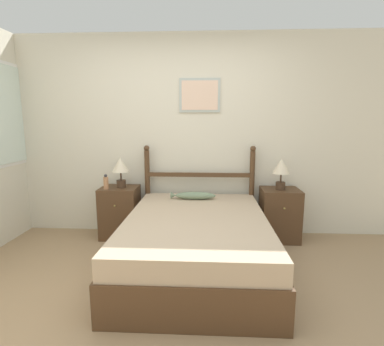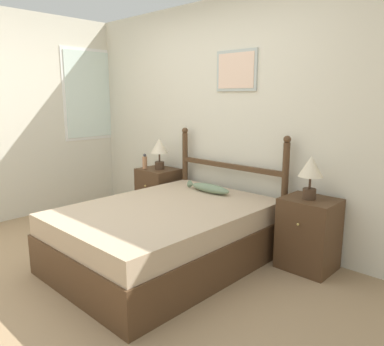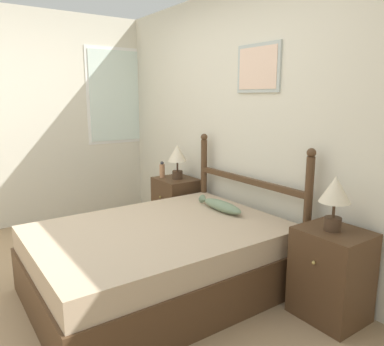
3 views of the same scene
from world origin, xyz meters
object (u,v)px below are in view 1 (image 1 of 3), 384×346
at_px(bottle, 106,182).
at_px(fish_pillow, 194,196).
at_px(table_lamp_right, 281,169).
at_px(bed, 196,243).
at_px(nightstand_left, 120,212).
at_px(nightstand_right, 279,215).
at_px(table_lamp_left, 121,167).

xyz_separation_m(bottle, fish_pillow, (1.08, -0.03, -0.14)).
height_order(table_lamp_right, bottle, table_lamp_right).
xyz_separation_m(table_lamp_right, bottle, (-2.13, -0.09, -0.17)).
distance_m(bed, table_lamp_right, 1.42).
distance_m(nightstand_left, nightstand_right, 2.02).
bearing_deg(fish_pillow, bed, -85.34).
xyz_separation_m(nightstand_left, fish_pillow, (0.95, -0.13, 0.26)).
bearing_deg(bed, fish_pillow, 94.66).
height_order(nightstand_left, bottle, bottle).
bearing_deg(bottle, table_lamp_left, 32.62).
bearing_deg(nightstand_right, table_lamp_right, -128.16).
relative_size(nightstand_right, bottle, 3.47).
relative_size(table_lamp_left, fish_pillow, 0.70).
bearing_deg(fish_pillow, nightstand_right, 7.23).
height_order(bed, bottle, bottle).
xyz_separation_m(bed, nightstand_right, (1.01, 0.80, 0.06)).
bearing_deg(nightstand_left, table_lamp_left, -1.89).
relative_size(bed, table_lamp_left, 5.11).
xyz_separation_m(nightstand_right, fish_pillow, (-1.06, -0.13, 0.26)).
relative_size(table_lamp_right, bottle, 2.04).
bearing_deg(nightstand_left, bottle, -141.43).
bearing_deg(fish_pillow, table_lamp_left, 171.76).
height_order(table_lamp_right, fish_pillow, table_lamp_right).
distance_m(nightstand_left, table_lamp_right, 2.09).
relative_size(bed, nightstand_right, 3.00).
bearing_deg(bottle, table_lamp_right, 2.37).
xyz_separation_m(table_lamp_left, table_lamp_right, (1.97, -0.01, 0.00)).
height_order(nightstand_right, fish_pillow, nightstand_right).
height_order(nightstand_left, table_lamp_right, table_lamp_right).
bearing_deg(table_lamp_left, bed, -39.32).
relative_size(nightstand_left, table_lamp_right, 1.70).
height_order(table_lamp_left, bottle, table_lamp_left).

